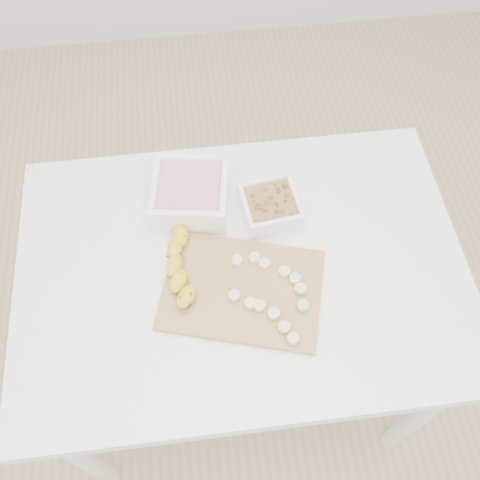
{
  "coord_description": "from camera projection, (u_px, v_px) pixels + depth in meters",
  "views": [
    {
      "loc": [
        -0.07,
        -0.56,
        1.8
      ],
      "look_at": [
        0.0,
        0.03,
        0.81
      ],
      "focal_mm": 40.0,
      "sensor_mm": 36.0,
      "label": 1
    }
  ],
  "objects": [
    {
      "name": "table",
      "position": [
        242.0,
        284.0,
        1.27
      ],
      "size": [
        1.0,
        0.7,
        0.75
      ],
      "color": "white",
      "rests_on": "ground"
    },
    {
      "name": "cutting_board",
      "position": [
        242.0,
        290.0,
        1.15
      ],
      "size": [
        0.39,
        0.32,
        0.01
      ],
      "primitive_type": "cube",
      "rotation": [
        0.0,
        0.0,
        -0.29
      ],
      "color": "#A68443",
      "rests_on": "table"
    },
    {
      "name": "banana_slices",
      "position": [
        272.0,
        292.0,
        1.13
      ],
      "size": [
        0.17,
        0.22,
        0.02
      ],
      "color": "beige",
      "rests_on": "cutting_board"
    },
    {
      "name": "ground",
      "position": [
        241.0,
        368.0,
        1.83
      ],
      "size": [
        3.5,
        3.5,
        0.0
      ],
      "primitive_type": "plane",
      "color": "#C6AD89",
      "rests_on": "ground"
    },
    {
      "name": "banana",
      "position": [
        181.0,
        267.0,
        1.15
      ],
      "size": [
        0.09,
        0.21,
        0.03
      ],
      "primitive_type": null,
      "rotation": [
        0.0,
        0.0,
        -0.19
      ],
      "color": "gold",
      "rests_on": "cutting_board"
    },
    {
      "name": "bowl_granola",
      "position": [
        270.0,
        207.0,
        1.23
      ],
      "size": [
        0.14,
        0.14,
        0.06
      ],
      "color": "white",
      "rests_on": "table"
    },
    {
      "name": "bowl_yogurt",
      "position": [
        190.0,
        194.0,
        1.24
      ],
      "size": [
        0.2,
        0.2,
        0.08
      ],
      "color": "white",
      "rests_on": "table"
    }
  ]
}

